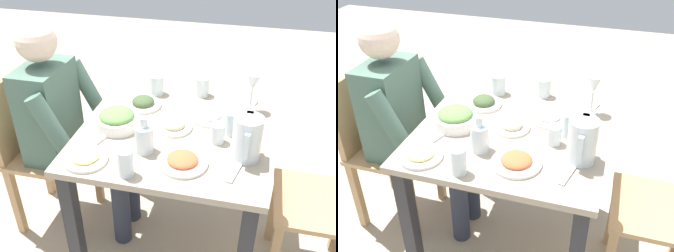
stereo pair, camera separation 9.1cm
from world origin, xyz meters
TOP-DOWN VIEW (x-y plane):
  - ground_plane at (0.00, 0.00)m, footprint 8.00×8.00m
  - dining_table at (0.00, 0.00)m, footprint 0.86×0.86m
  - chair_near at (-0.03, -0.77)m, footprint 0.40×0.40m
  - diner_near at (-0.03, -0.56)m, footprint 0.48×0.53m
  - water_pitcher at (0.15, 0.33)m, footprint 0.16×0.12m
  - salad_bowl at (0.05, -0.26)m, footprint 0.20×0.20m
  - plate_yoghurt at (-0.13, 0.14)m, footprint 0.19×0.19m
  - plate_beans at (0.00, -0.01)m, footprint 0.17×0.17m
  - plate_fries at (0.33, -0.30)m, footprint 0.18×0.18m
  - plate_dolmas at (-0.17, -0.20)m, footprint 0.18×0.18m
  - plate_rice_curry at (0.25, 0.09)m, footprint 0.21×0.21m
  - water_glass_near_left at (-0.02, 0.26)m, footprint 0.07×0.07m
  - water_glass_near_right at (-0.32, -0.17)m, footprint 0.08×0.08m
  - water_glass_far_left at (-0.36, 0.07)m, footprint 0.07×0.07m
  - water_glass_far_right at (0.37, -0.11)m, footprint 0.06×0.06m
  - water_glass_center at (0.06, 0.20)m, footprint 0.06×0.06m
  - wine_glass at (-0.26, 0.33)m, footprint 0.08×0.08m
  - oil_carafe at (0.20, -0.09)m, footprint 0.08×0.08m
  - fork_near at (0.25, 0.30)m, footprint 0.17×0.07m
  - knife_near at (-0.26, 0.33)m, footprint 0.18×0.07m
  - fork_far at (0.21, -0.31)m, footprint 0.17×0.08m

SIDE VIEW (x-z plane):
  - ground_plane at x=0.00m, z-range 0.00..0.00m
  - chair_near at x=-0.03m, z-range 0.06..0.96m
  - dining_table at x=0.00m, z-range 0.24..0.98m
  - diner_near at x=-0.03m, z-range 0.06..1.25m
  - fork_near at x=0.25m, z-range 0.74..0.75m
  - knife_near at x=-0.26m, z-range 0.74..0.75m
  - fork_far at x=0.21m, z-range 0.74..0.75m
  - plate_fries at x=0.33m, z-range 0.73..0.77m
  - plate_rice_curry at x=0.25m, z-range 0.73..0.77m
  - plate_beans at x=0.00m, z-range 0.73..0.78m
  - plate_dolmas at x=-0.17m, z-range 0.73..0.78m
  - plate_yoghurt at x=-0.13m, z-range 0.73..0.78m
  - salad_bowl at x=0.05m, z-range 0.74..0.83m
  - water_glass_center at x=0.06m, z-range 0.74..0.83m
  - water_glass_far_left at x=-0.36m, z-range 0.74..0.84m
  - water_glass_near_right at x=-0.32m, z-range 0.74..0.84m
  - oil_carafe at x=0.20m, z-range 0.71..0.88m
  - water_glass_near_left at x=-0.02m, z-range 0.74..0.85m
  - water_glass_far_right at x=0.37m, z-range 0.74..0.85m
  - water_pitcher at x=0.15m, z-range 0.74..0.93m
  - wine_glass at x=-0.26m, z-range 0.78..0.98m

